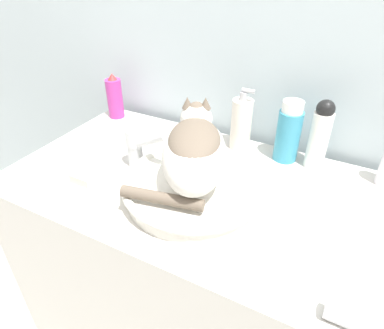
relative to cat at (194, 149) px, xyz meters
The scene contains 11 objects.
wall_back 0.45m from the cat, 91.49° to the left, with size 8.00×0.05×2.40m.
vanity_counter 0.56m from the cat, 102.68° to the left, with size 1.05×0.59×0.84m.
sink_basin 0.11m from the cat, 55.97° to the right, with size 0.37×0.37×0.05m.
cat is the anchor object (origin of this frame).
faucet 0.21m from the cat, 169.69° to the left, with size 0.15×0.06×0.15m.
spray_bottle_trigger 0.55m from the cat, 149.36° to the left, with size 0.06×0.06×0.16m.
lotion_bottle_white 0.37m from the cat, 48.49° to the left, with size 0.05×0.05×0.20m.
soap_pump_bottle 0.28m from the cat, 86.37° to the left, with size 0.06×0.06×0.20m.
mouthwash_bottle 0.32m from the cat, 59.81° to the left, with size 0.07×0.07×0.18m.
cream_tube 0.49m from the cat, 24.87° to the right, with size 0.13×0.04×0.04m.
soap_bar 0.33m from the cat, 162.72° to the right, with size 0.06×0.05×0.02m.
Camera 1 is at (0.33, -0.38, 1.39)m, focal length 32.00 mm.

